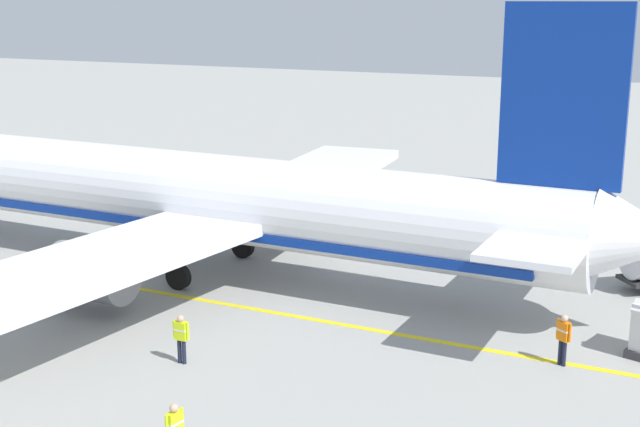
% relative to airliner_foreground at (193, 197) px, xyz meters
% --- Properties ---
extents(airliner_foreground, '(34.69, 41.64, 11.90)m').
position_rel_airliner_foreground_xyz_m(airliner_foreground, '(0.00, 0.00, 0.00)').
color(airliner_foreground, white).
rests_on(airliner_foreground, ground).
extents(crew_loader_left, '(0.43, 0.55, 1.78)m').
position_rel_airliner_foreground_xyz_m(crew_loader_left, '(-3.51, -17.05, -2.33)').
color(crew_loader_left, '#191E33').
rests_on(crew_loader_left, ground).
extents(crew_supervisor, '(0.24, 0.63, 1.72)m').
position_rel_airliner_foreground_xyz_m(crew_supervisor, '(-8.97, -5.47, -2.38)').
color(crew_supervisor, '#191E33').
rests_on(crew_supervisor, ground).
extents(apron_guide_line, '(0.30, 60.00, 0.01)m').
position_rel_airliner_foreground_xyz_m(apron_guide_line, '(-3.35, -4.43, -3.39)').
color(apron_guide_line, yellow).
rests_on(apron_guide_line, ground).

